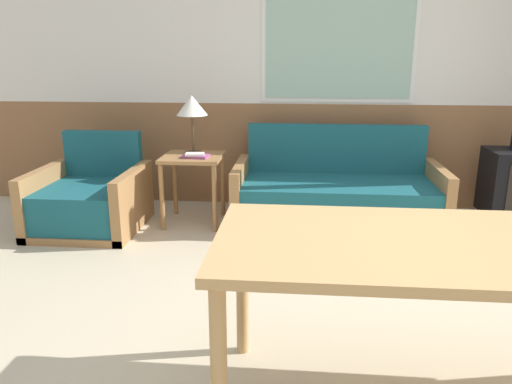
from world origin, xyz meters
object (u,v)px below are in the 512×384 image
Objects in this scene: dining_table at (470,259)px; armchair at (90,202)px; couch at (337,197)px; side_table at (193,168)px; table_lamp at (192,107)px.

armchair is at bearing 139.64° from dining_table.
armchair reaches higher than dining_table.
dining_table is at bearing -81.81° from couch.
side_table is (0.84, 0.22, 0.26)m from armchair.
dining_table is (2.42, -2.06, 0.45)m from armchair.
table_lamp is (0.83, 0.31, 0.77)m from armchair.
table_lamp reaches higher than couch.
armchair is 1.17m from table_lamp.
couch is 1.46m from table_lamp.
couch reaches higher than armchair.
side_table is 0.30× the size of dining_table.
couch is at bearing 1.77° from armchair.
couch is at bearing -0.86° from table_lamp.
table_lamp is at bearing 96.18° from side_table.
couch is 3.50× the size of table_lamp.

